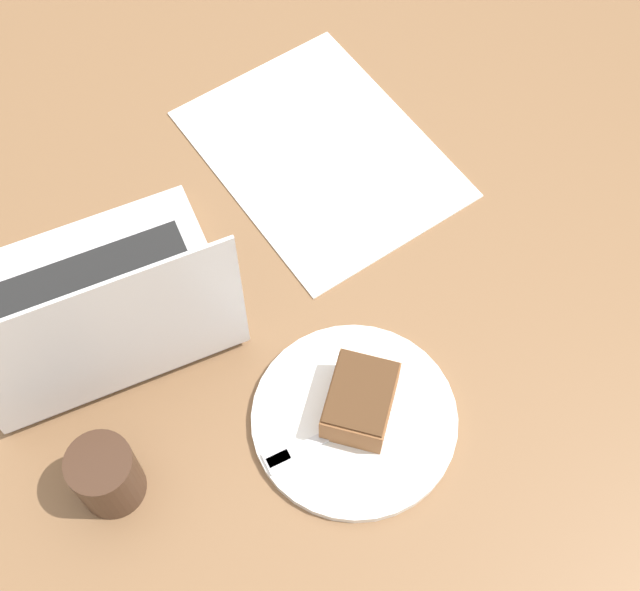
{
  "coord_description": "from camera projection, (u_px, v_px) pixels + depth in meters",
  "views": [
    {
      "loc": [
        0.5,
        -0.42,
        1.7
      ],
      "look_at": [
        0.13,
        -0.07,
        0.78
      ],
      "focal_mm": 50.0,
      "sensor_mm": 36.0,
      "label": 1
    }
  ],
  "objects": [
    {
      "name": "ground_plane",
      "position": [
        301.0,
        421.0,
        1.8
      ],
      "size": [
        12.0,
        12.0,
        0.0
      ],
      "primitive_type": "plane",
      "color": "gray"
    },
    {
      "name": "dining_table",
      "position": [
        292.0,
        260.0,
        1.25
      ],
      "size": [
        1.38,
        1.38,
        0.74
      ],
      "color": "brown",
      "rests_on": "ground_plane"
    },
    {
      "name": "paper_document",
      "position": [
        321.0,
        154.0,
        1.2
      ],
      "size": [
        0.4,
        0.32,
        0.0
      ],
      "rotation": [
        0.0,
        0.0,
        -0.16
      ],
      "color": "white",
      "rests_on": "dining_table"
    },
    {
      "name": "plate",
      "position": [
        354.0,
        419.0,
        1.01
      ],
      "size": [
        0.23,
        0.23,
        0.01
      ],
      "color": "white",
      "rests_on": "dining_table"
    },
    {
      "name": "cake_slice",
      "position": [
        360.0,
        400.0,
        0.99
      ],
      "size": [
        0.11,
        0.12,
        0.05
      ],
      "rotation": [
        0.0,
        0.0,
        5.25
      ],
      "color": "brown",
      "rests_on": "plate"
    },
    {
      "name": "fork",
      "position": [
        321.0,
        439.0,
        0.99
      ],
      "size": [
        0.07,
        0.17,
        0.0
      ],
      "rotation": [
        0.0,
        0.0,
        4.41
      ],
      "color": "silver",
      "rests_on": "plate"
    },
    {
      "name": "coffee_glass",
      "position": [
        106.0,
        475.0,
        0.94
      ],
      "size": [
        0.07,
        0.07,
        0.09
      ],
      "color": "#3D2619",
      "rests_on": "dining_table"
    },
    {
      "name": "laptop",
      "position": [
        103.0,
        310.0,
        1.04
      ],
      "size": [
        0.33,
        0.36,
        0.24
      ],
      "rotation": [
        0.0,
        0.0,
        7.5
      ],
      "color": "silver",
      "rests_on": "dining_table"
    }
  ]
}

